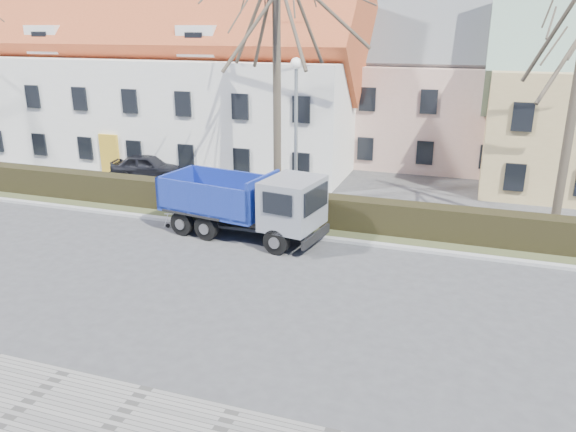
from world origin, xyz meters
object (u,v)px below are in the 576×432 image
(dump_truck, at_px, (237,202))
(cart_frame, at_px, (166,220))
(streetlight, at_px, (296,139))
(parked_car_a, at_px, (148,166))

(dump_truck, relative_size, cart_frame, 8.89)
(dump_truck, bearing_deg, streetlight, 72.80)
(dump_truck, height_order, cart_frame, dump_truck)
(cart_frame, xyz_separation_m, parked_car_a, (-5.02, 6.65, 0.32))
(cart_frame, relative_size, parked_car_a, 0.19)
(streetlight, relative_size, cart_frame, 8.91)
(dump_truck, relative_size, parked_car_a, 1.73)
(dump_truck, bearing_deg, parked_car_a, 150.69)
(streetlight, bearing_deg, parked_car_a, 160.26)
(dump_truck, distance_m, cart_frame, 3.32)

